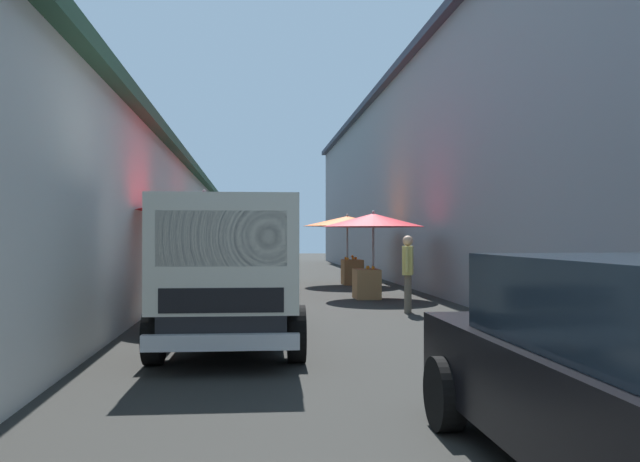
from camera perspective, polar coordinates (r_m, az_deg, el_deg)
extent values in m
plane|color=#282826|center=(14.93, -0.86, -6.56)|extent=(90.00, 90.00, 0.00)
cube|color=silver|center=(17.94, -24.24, 0.58)|extent=(49.50, 7.00, 3.80)
cube|color=#284C38|center=(18.09, -24.22, 6.98)|extent=(49.80, 7.50, 0.24)
cube|color=gray|center=(19.04, 19.89, 5.26)|extent=(49.50, 7.00, 6.96)
cube|color=#383D4C|center=(19.73, 19.86, 15.72)|extent=(49.80, 7.50, 0.24)
cylinder|color=#9E9EA3|center=(20.84, 2.45, -1.75)|extent=(0.06, 0.06, 2.24)
cone|color=#D84C14|center=(20.84, 2.45, 0.89)|extent=(2.89, 2.89, 0.33)
sphere|color=#9E9EA3|center=(20.85, 2.45, 1.44)|extent=(0.07, 0.07, 0.07)
cube|color=olive|center=(21.09, 2.89, -3.68)|extent=(0.89, 0.64, 0.81)
sphere|color=orange|center=(21.15, 2.97, -2.44)|extent=(0.09, 0.09, 0.09)
sphere|color=orange|center=(21.29, 3.21, -2.43)|extent=(0.09, 0.09, 0.09)
sphere|color=orange|center=(20.74, 2.46, -2.48)|extent=(0.09, 0.09, 0.09)
sphere|color=orange|center=(21.26, 2.31, -2.43)|extent=(0.09, 0.09, 0.09)
sphere|color=orange|center=(21.33, 2.91, -2.28)|extent=(0.09, 0.09, 0.09)
cylinder|color=#9E9EA3|center=(18.33, -6.18, -2.14)|extent=(0.06, 0.06, 2.10)
cone|color=red|center=(18.32, -6.18, 0.53)|extent=(2.40, 2.40, 0.40)
sphere|color=#9E9EA3|center=(18.33, -6.18, 1.27)|extent=(0.07, 0.07, 0.07)
cube|color=olive|center=(18.26, -6.32, -4.30)|extent=(0.73, 0.68, 0.73)
sphere|color=orange|center=(18.08, -5.67, -3.02)|extent=(0.09, 0.09, 0.09)
sphere|color=orange|center=(18.12, -6.66, -3.02)|extent=(0.09, 0.09, 0.09)
sphere|color=orange|center=(18.21, -6.14, -2.84)|extent=(0.09, 0.09, 0.09)
sphere|color=orange|center=(18.42, -6.25, -2.98)|extent=(0.09, 0.09, 0.09)
sphere|color=orange|center=(18.33, -6.69, -2.99)|extent=(0.09, 0.09, 0.09)
sphere|color=orange|center=(18.15, -5.81, -3.01)|extent=(0.09, 0.09, 0.09)
cylinder|color=#9E9EA3|center=(12.17, -10.29, -2.31)|extent=(0.06, 0.06, 2.38)
cone|color=red|center=(12.18, -10.28, 2.55)|extent=(2.53, 2.53, 0.32)
sphere|color=#9E9EA3|center=(12.20, -10.28, 3.48)|extent=(0.07, 0.07, 0.07)
cube|color=olive|center=(12.19, -9.25, -6.14)|extent=(0.76, 0.69, 0.76)
sphere|color=orange|center=(11.96, -9.23, -4.21)|extent=(0.09, 0.09, 0.09)
sphere|color=orange|center=(12.05, -9.17, -4.19)|extent=(0.09, 0.09, 0.09)
sphere|color=orange|center=(12.13, -8.22, -4.16)|extent=(0.09, 0.09, 0.09)
sphere|color=orange|center=(11.99, -8.53, -4.20)|extent=(0.09, 0.09, 0.09)
cylinder|color=#9E9EA3|center=(16.45, 4.77, -2.21)|extent=(0.06, 0.06, 2.17)
cone|color=red|center=(16.45, 4.77, 0.97)|extent=(2.63, 2.63, 0.34)
sphere|color=#9E9EA3|center=(16.45, 4.77, 1.71)|extent=(0.07, 0.07, 0.07)
cube|color=#9E7547|center=(16.34, 4.17, -4.72)|extent=(0.84, 0.61, 0.75)
sphere|color=orange|center=(16.14, 4.75, -3.28)|extent=(0.09, 0.09, 0.09)
sphere|color=orange|center=(16.32, 4.28, -3.25)|extent=(0.09, 0.09, 0.09)
sphere|color=orange|center=(16.32, 4.27, -3.25)|extent=(0.09, 0.09, 0.09)
cube|color=black|center=(6.26, 17.16, -11.77)|extent=(0.10, 1.65, 0.20)
cube|color=silver|center=(6.03, 11.89, -9.52)|extent=(0.06, 0.24, 0.14)
cube|color=silver|center=(6.48, 21.91, -8.86)|extent=(0.06, 0.24, 0.14)
cylinder|color=black|center=(5.45, 11.05, -14.04)|extent=(0.60, 0.20, 0.60)
cube|color=black|center=(9.71, -7.75, -6.86)|extent=(4.83, 1.59, 0.36)
cube|color=beige|center=(8.02, -8.37, -1.90)|extent=(1.58, 1.79, 1.40)
cube|color=#19232D|center=(7.29, -8.75, -0.66)|extent=(0.10, 1.47, 0.63)
cube|color=#19232D|center=(8.02, -8.37, -0.65)|extent=(1.09, 1.80, 0.45)
cube|color=black|center=(7.31, -8.76, -6.12)|extent=(0.09, 1.40, 0.28)
cube|color=silver|center=(7.29, -8.81, -9.78)|extent=(0.16, 1.75, 0.18)
cube|color=gray|center=(10.48, -2.99, -4.04)|extent=(3.16, 0.14, 0.50)
cube|color=gray|center=(10.56, -11.97, -4.00)|extent=(3.16, 0.14, 0.50)
cube|color=gray|center=(12.04, -7.13, -3.58)|extent=(0.10, 1.65, 0.50)
cylinder|color=black|center=(8.10, -2.12, -9.13)|extent=(0.73, 0.24, 0.72)
cylinder|color=black|center=(8.22, -14.56, -9.00)|extent=(0.73, 0.24, 0.72)
cylinder|color=black|center=(11.15, -2.81, -6.76)|extent=(0.73, 0.24, 0.72)
cylinder|color=black|center=(11.23, -11.83, -6.71)|extent=(0.73, 0.24, 0.72)
cylinder|color=#232328|center=(15.44, -5.71, -4.86)|extent=(0.14, 0.14, 0.80)
cylinder|color=#232328|center=(15.42, -6.32, -4.87)|extent=(0.14, 0.14, 0.80)
cube|color=#B73333|center=(15.39, -6.01, -2.26)|extent=(0.26, 0.49, 0.60)
sphere|color=tan|center=(15.38, -6.01, -0.73)|extent=(0.22, 0.22, 0.22)
cylinder|color=#B73333|center=(15.43, -4.97, -2.14)|extent=(0.08, 0.08, 0.54)
cylinder|color=#B73333|center=(15.35, -7.06, -2.15)|extent=(0.08, 0.08, 0.54)
cylinder|color=#665B4C|center=(13.47, 7.86, -5.53)|extent=(0.14, 0.14, 0.79)
cylinder|color=#665B4C|center=(13.31, 7.81, -5.59)|extent=(0.14, 0.14, 0.79)
cube|color=#D8C666|center=(13.35, 7.83, -2.60)|extent=(0.50, 0.33, 0.59)
sphere|color=tan|center=(13.34, 7.83, -0.87)|extent=(0.22, 0.22, 0.22)
cylinder|color=#D8C666|center=(13.63, 7.91, -2.44)|extent=(0.08, 0.08, 0.53)
cylinder|color=#D8C666|center=(13.07, 7.75, -2.52)|extent=(0.08, 0.08, 0.53)
cylinder|color=black|center=(9.99, 16.98, -8.28)|extent=(0.45, 0.22, 0.44)
cylinder|color=black|center=(9.08, 22.14, -9.05)|extent=(0.45, 0.23, 0.44)
cube|color=#3359A5|center=(9.49, 19.64, -8.39)|extent=(0.94, 0.53, 0.08)
ellipsoid|color=black|center=(9.23, 20.91, -6.29)|extent=(0.61, 0.41, 0.20)
cube|color=#3359A5|center=(9.91, 17.16, -5.73)|extent=(0.23, 0.35, 0.56)
cylinder|color=silver|center=(9.84, 17.43, -5.18)|extent=(0.28, 0.14, 0.68)
cylinder|color=black|center=(9.76, 17.73, -3.16)|extent=(0.54, 0.20, 0.04)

